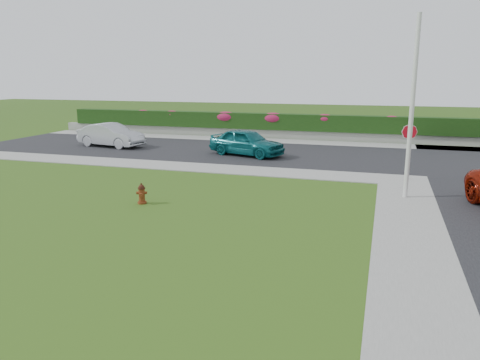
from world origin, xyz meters
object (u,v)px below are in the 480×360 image
(stop_sign, at_px, (409,139))
(sedan_silver, at_px, (111,135))
(utility_pole, at_px, (412,109))
(sedan_teal, at_px, (247,142))
(fire_hydrant, at_px, (142,194))

(stop_sign, bearing_deg, sedan_silver, 175.83)
(utility_pole, bearing_deg, sedan_teal, 139.26)
(fire_hydrant, distance_m, sedan_teal, 10.37)
(fire_hydrant, xyz_separation_m, sedan_teal, (0.69, 10.34, 0.42))
(stop_sign, bearing_deg, fire_hydrant, -132.86)
(sedan_teal, xyz_separation_m, stop_sign, (8.09, -3.77, 0.97))
(fire_hydrant, height_order, sedan_silver, sedan_silver)
(sedan_silver, distance_m, utility_pole, 18.52)
(sedan_teal, height_order, sedan_silver, sedan_teal)
(stop_sign, bearing_deg, utility_pole, -82.06)
(sedan_silver, relative_size, stop_sign, 1.81)
(sedan_silver, distance_m, stop_sign, 17.49)
(fire_hydrant, xyz_separation_m, utility_pole, (8.65, 3.48, 2.83))
(sedan_teal, distance_m, utility_pole, 10.78)
(utility_pole, distance_m, stop_sign, 3.41)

